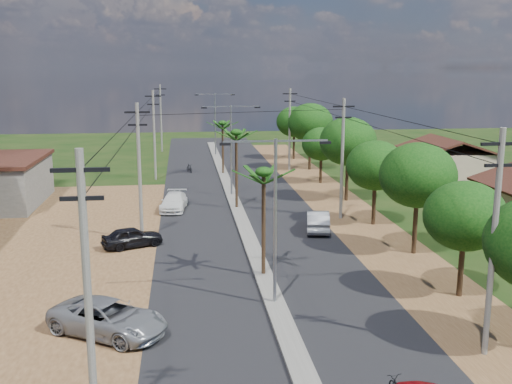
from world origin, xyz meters
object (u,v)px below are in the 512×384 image
car_white_far (174,202)px  roadside_sign (96,328)px  car_silver_mid (318,221)px  car_parked_silver (108,319)px  car_parked_dark (132,238)px

car_white_far → roadside_sign: bearing=-90.5°
car_silver_mid → car_parked_silver: car_parked_silver is taller
car_parked_silver → car_parked_dark: size_ratio=1.38×
car_silver_mid → roadside_sign: bearing=60.7°
car_white_far → roadside_sign: 23.04m
car_parked_dark → car_white_far: bearing=-36.9°
car_white_far → roadside_sign: size_ratio=4.42×
car_silver_mid → car_parked_dark: 12.73m
car_silver_mid → car_white_far: 12.47m
car_parked_silver → car_parked_dark: bearing=32.5°
car_silver_mid → roadside_sign: (-13.00, -15.39, -0.28)m
car_silver_mid → car_parked_silver: bearing=61.4°
car_parked_silver → roadside_sign: bearing=147.0°
car_silver_mid → car_white_far: car_silver_mid is taller
car_parked_silver → car_silver_mid: bearing=-7.0°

